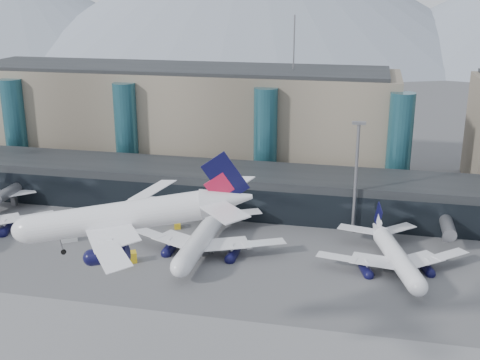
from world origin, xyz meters
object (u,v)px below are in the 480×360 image
object	(u,v)px
jet_parked_right	(393,247)
veh_b	(177,225)
hero_jet	(139,208)
veh_c	(201,249)
veh_a	(69,237)
veh_d	(385,236)
lightmast_mid	(356,171)
veh_h	(127,257)
jet_parked_mid	(205,228)
veh_g	(248,245)

from	to	relation	value
jet_parked_right	veh_b	distance (m)	49.17
hero_jet	veh_c	size ratio (longest dim) A/B	9.58
veh_a	veh_d	bearing A→B (deg)	-21.70
lightmast_mid	veh_a	bearing A→B (deg)	-162.88
hero_jet	veh_h	xyz separation A→B (m)	(-18.02, 35.42, -24.95)
lightmast_mid	veh_h	xyz separation A→B (m)	(-43.97, -26.07, -13.32)
jet_parked_mid	veh_c	size ratio (longest dim) A/B	10.50
veh_a	veh_h	distance (m)	18.18
jet_parked_right	veh_g	bearing A→B (deg)	70.51
veh_d	veh_h	size ratio (longest dim) A/B	0.69
jet_parked_right	veh_h	world-z (taller)	jet_parked_right
jet_parked_mid	veh_a	distance (m)	30.52
veh_h	jet_parked_right	bearing A→B (deg)	-17.05
lightmast_mid	veh_g	bearing A→B (deg)	-147.31
veh_b	veh_d	size ratio (longest dim) A/B	0.85
hero_jet	veh_g	bearing A→B (deg)	75.18
jet_parked_mid	veh_g	size ratio (longest dim) A/B	17.00
jet_parked_right	jet_parked_mid	bearing A→B (deg)	74.07
lightmast_mid	veh_h	distance (m)	52.83
hero_jet	veh_d	size ratio (longest dim) A/B	12.21
jet_parked_right	veh_h	xyz separation A→B (m)	(-52.39, -10.34, -2.86)
jet_parked_right	veh_d	size ratio (longest dim) A/B	11.91
veh_c	jet_parked_mid	bearing A→B (deg)	128.74
veh_g	veh_h	bearing A→B (deg)	-91.33
hero_jet	lightmast_mid	bearing A→B (deg)	57.77
veh_c	veh_g	xyz separation A→B (m)	(9.13, 4.62, -0.34)
veh_b	veh_d	world-z (taller)	veh_d
veh_c	veh_g	bearing A→B (deg)	67.25
jet_parked_right	lightmast_mid	bearing A→B (deg)	12.53
jet_parked_mid	veh_a	world-z (taller)	jet_parked_mid
veh_a	veh_h	world-z (taller)	veh_h
veh_d	hero_jet	bearing A→B (deg)	-147.99
veh_g	hero_jet	bearing A→B (deg)	-35.47
lightmast_mid	veh_g	distance (m)	28.89
hero_jet	veh_a	xyz separation A→B (m)	(-34.62, 42.83, -25.08)
jet_parked_mid	lightmast_mid	bearing A→B (deg)	-62.71
jet_parked_right	veh_c	world-z (taller)	jet_parked_right
hero_jet	veh_b	distance (m)	62.32
lightmast_mid	veh_d	xyz separation A→B (m)	(7.18, -2.94, -13.64)
jet_parked_mid	veh_h	xyz separation A→B (m)	(-13.55, -10.56, -3.36)
lightmast_mid	veh_a	world-z (taller)	lightmast_mid
veh_b	veh_c	xyz separation A→B (m)	(9.22, -12.08, 0.30)
hero_jet	veh_a	world-z (taller)	hero_jet
veh_a	hero_jet	bearing A→B (deg)	-85.82
jet_parked_right	veh_a	xyz separation A→B (m)	(-68.98, -2.93, -2.99)
veh_a	veh_d	size ratio (longest dim) A/B	1.25
jet_parked_mid	veh_h	world-z (taller)	jet_parked_mid
veh_a	veh_b	size ratio (longest dim) A/B	1.47
jet_parked_mid	veh_d	bearing A→B (deg)	-71.24
hero_jet	veh_b	world-z (taller)	hero_jet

